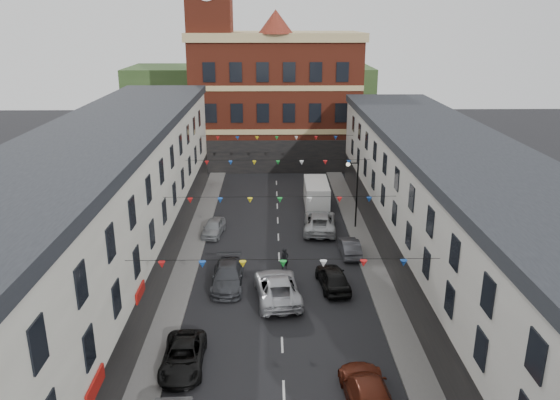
{
  "coord_description": "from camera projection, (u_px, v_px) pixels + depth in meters",
  "views": [
    {
      "loc": [
        -0.56,
        -30.62,
        17.51
      ],
      "look_at": [
        0.1,
        9.37,
        4.18
      ],
      "focal_mm": 35.0,
      "sensor_mm": 36.0,
      "label": 1
    }
  ],
  "objects": [
    {
      "name": "car_left_d",
      "position": [
        228.0,
        276.0,
        37.35
      ],
      "size": [
        2.15,
        5.16,
        1.49
      ],
      "primitive_type": "imported",
      "rotation": [
        0.0,
        0.0,
        0.01
      ],
      "color": "#3B3D42",
      "rests_on": "ground"
    },
    {
      "name": "car_left_c",
      "position": [
        183.0,
        356.0,
        28.64
      ],
      "size": [
        2.28,
        4.74,
        1.3
      ],
      "primitive_type": "imported",
      "rotation": [
        0.0,
        0.0,
        0.03
      ],
      "color": "black",
      "rests_on": "ground"
    },
    {
      "name": "car_left_e",
      "position": [
        214.0,
        227.0,
        46.31
      ],
      "size": [
        2.07,
        4.06,
        1.33
      ],
      "primitive_type": "imported",
      "rotation": [
        0.0,
        0.0,
        -0.13
      ],
      "color": "#919499",
      "rests_on": "ground"
    },
    {
      "name": "car_right_c",
      "position": [
        367.0,
        392.0,
        25.77
      ],
      "size": [
        2.45,
        5.33,
        1.51
      ],
      "primitive_type": "imported",
      "rotation": [
        0.0,
        0.0,
        3.21
      ],
      "color": "#5B2012",
      "rests_on": "ground"
    },
    {
      "name": "car_right_e",
      "position": [
        350.0,
        247.0,
        42.35
      ],
      "size": [
        1.46,
        3.95,
        1.29
      ],
      "primitive_type": "imported",
      "rotation": [
        0.0,
        0.0,
        3.17
      ],
      "color": "#48494F",
      "rests_on": "ground"
    },
    {
      "name": "car_right_f",
      "position": [
        320.0,
        222.0,
        47.15
      ],
      "size": [
        3.19,
        6.07,
        1.63
      ],
      "primitive_type": "imported",
      "rotation": [
        0.0,
        0.0,
        3.06
      ],
      "color": "#B4B6B9",
      "rests_on": "ground"
    },
    {
      "name": "civic_building",
      "position": [
        275.0,
        98.0,
        68.02
      ],
      "size": [
        20.6,
        13.3,
        18.5
      ],
      "color": "maroon",
      "rests_on": "ground"
    },
    {
      "name": "pavement_right",
      "position": [
        383.0,
        292.0,
        36.57
      ],
      "size": [
        1.8,
        64.0,
        0.15
      ],
      "primitive_type": "cube",
      "color": "#605E5B",
      "rests_on": "ground"
    },
    {
      "name": "clock_tower",
      "position": [
        211.0,
        42.0,
        62.96
      ],
      "size": [
        5.6,
        5.6,
        30.0
      ],
      "color": "maroon",
      "rests_on": "ground"
    },
    {
      "name": "moving_car",
      "position": [
        277.0,
        287.0,
        35.64
      ],
      "size": [
        3.36,
        6.18,
        1.64
      ],
      "primitive_type": "imported",
      "rotation": [
        0.0,
        0.0,
        3.25
      ],
      "color": "#B7B8BE",
      "rests_on": "ground"
    },
    {
      "name": "white_van",
      "position": [
        316.0,
        195.0,
        52.89
      ],
      "size": [
        2.3,
        5.8,
        2.55
      ],
      "primitive_type": "cube",
      "rotation": [
        0.0,
        0.0,
        -0.01
      ],
      "color": "white",
      "rests_on": "ground"
    },
    {
      "name": "distant_hill",
      "position": [
        251.0,
        97.0,
        91.76
      ],
      "size": [
        40.0,
        14.0,
        10.0
      ],
      "primitive_type": "cube",
      "color": "#2C4520",
      "rests_on": "ground"
    },
    {
      "name": "terrace_left",
      "position": [
        90.0,
        226.0,
        33.67
      ],
      "size": [
        8.4,
        56.0,
        10.7
      ],
      "color": "beige",
      "rests_on": "ground"
    },
    {
      "name": "pavement_left",
      "position": [
        177.0,
        294.0,
        36.36
      ],
      "size": [
        1.8,
        64.0,
        0.15
      ],
      "primitive_type": "cube",
      "color": "#605E5B",
      "rests_on": "ground"
    },
    {
      "name": "ground",
      "position": [
        281.0,
        309.0,
        34.59
      ],
      "size": [
        160.0,
        160.0,
        0.0
      ],
      "primitive_type": "plane",
      "color": "black",
      "rests_on": "ground"
    },
    {
      "name": "pedestrian",
      "position": [
        285.0,
        259.0,
        39.76
      ],
      "size": [
        0.72,
        0.61,
        1.67
      ],
      "primitive_type": "imported",
      "rotation": [
        0.0,
        0.0,
        0.4
      ],
      "color": "black",
      "rests_on": "ground"
    },
    {
      "name": "street_lamp",
      "position": [
        354.0,
        186.0,
        46.74
      ],
      "size": [
        1.1,
        0.36,
        6.0
      ],
      "color": "black",
      "rests_on": "ground"
    },
    {
      "name": "car_right_d",
      "position": [
        333.0,
        278.0,
        37.09
      ],
      "size": [
        2.32,
        4.66,
        1.53
      ],
      "primitive_type": "imported",
      "rotation": [
        0.0,
        0.0,
        3.26
      ],
      "color": "black",
      "rests_on": "ground"
    },
    {
      "name": "terrace_right",
      "position": [
        468.0,
        231.0,
        34.19
      ],
      "size": [
        8.4,
        56.0,
        9.7
      ],
      "color": "beige",
      "rests_on": "ground"
    }
  ]
}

